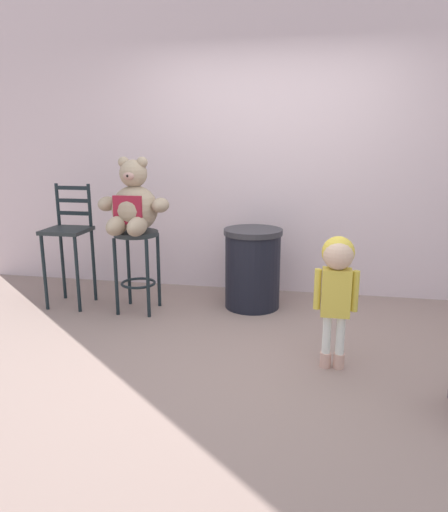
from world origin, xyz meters
The scene contains 7 objects.
ground_plane centered at (0.00, 0.00, 0.00)m, with size 24.00×24.00×0.00m, color gray.
building_wall centered at (0.00, 1.82, 1.89)m, with size 6.41×0.30×3.77m, color silver.
bar_stool_with_teddy centered at (-1.13, 0.84, 0.54)m, with size 0.40×0.40×0.75m.
teddy_bear centered at (-1.13, 0.80, 0.99)m, with size 0.64×0.57×0.66m.
child_walking centered at (0.61, 0.01, 0.67)m, with size 0.30×0.23×0.93m.
trash_bin centered at (-0.10, 1.14, 0.38)m, with size 0.54×0.54×0.75m.
bar_chair_empty centered at (-1.82, 0.89, 0.66)m, with size 0.39×0.39×1.15m.
Camera 1 is at (0.43, -3.11, 1.54)m, focal length 33.10 mm.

